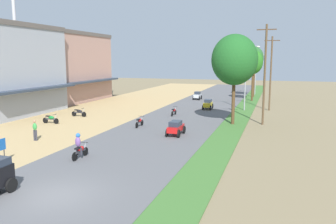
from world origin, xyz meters
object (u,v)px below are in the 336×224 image
at_px(pedestrian_on_shoulder, 35,129).
at_px(motorbike_ahead_second, 140,122).
at_px(median_tree_second, 253,62).
at_px(median_tree_nearest, 235,60).
at_px(utility_pole_far, 271,72).
at_px(motorbike_ahead_third, 174,111).
at_px(car_hatchback_yellow, 208,104).
at_px(parked_motorbike_third, 79,112).
at_px(streetlamp_near, 245,73).
at_px(utility_pole_near, 265,73).
at_px(median_tree_third, 255,58).
at_px(car_sedan_red, 176,127).
at_px(streetlamp_mid, 256,71).
at_px(car_hatchback_silver, 197,95).
at_px(parked_motorbike_second, 51,119).
at_px(motorbike_foreground_rider, 79,147).

height_order(pedestrian_on_shoulder, motorbike_ahead_second, pedestrian_on_shoulder).
bearing_deg(median_tree_second, median_tree_nearest, -91.17).
bearing_deg(utility_pole_far, motorbike_ahead_third, -142.65).
bearing_deg(car_hatchback_yellow, median_tree_second, 66.71).
bearing_deg(car_hatchback_yellow, parked_motorbike_third, -141.94).
height_order(streetlamp_near, utility_pole_far, utility_pole_far).
relative_size(median_tree_second, utility_pole_far, 0.84).
bearing_deg(utility_pole_near, median_tree_second, 97.31).
bearing_deg(motorbike_ahead_second, streetlamp_near, 58.56).
distance_m(median_tree_third, motorbike_ahead_third, 23.65).
relative_size(median_tree_nearest, car_hatchback_yellow, 4.27).
height_order(utility_pole_near, car_sedan_red, utility_pole_near).
xyz_separation_m(streetlamp_mid, car_hatchback_silver, (-7.91, -10.53, -3.43)).
bearing_deg(parked_motorbike_second, motorbike_ahead_second, 7.30).
height_order(streetlamp_mid, utility_pole_far, utility_pole_far).
bearing_deg(median_tree_nearest, motorbike_foreground_rider, -117.82).
bearing_deg(parked_motorbike_third, parked_motorbike_second, -95.13).
relative_size(pedestrian_on_shoulder, median_tree_third, 0.20).
bearing_deg(pedestrian_on_shoulder, streetlamp_mid, 70.96).
relative_size(streetlamp_near, motorbike_ahead_third, 4.38).
xyz_separation_m(utility_pole_far, car_sedan_red, (-6.96, -16.96, -3.93)).
relative_size(utility_pole_far, motorbike_foreground_rider, 4.98).
bearing_deg(parked_motorbike_second, car_hatchback_silver, 68.54).
relative_size(parked_motorbike_second, utility_pole_far, 0.20).
xyz_separation_m(utility_pole_far, motorbike_foreground_rider, (-10.85, -25.18, -3.82)).
xyz_separation_m(streetlamp_mid, motorbike_ahead_third, (-7.06, -25.74, -3.61)).
distance_m(streetlamp_near, car_hatchback_silver, 12.43).
bearing_deg(motorbike_ahead_second, car_hatchback_yellow, 73.34).
bearing_deg(motorbike_ahead_third, streetlamp_mid, 74.67).
bearing_deg(parked_motorbike_third, pedestrian_on_shoulder, -74.90).
height_order(streetlamp_mid, motorbike_foreground_rider, streetlamp_mid).
bearing_deg(motorbike_ahead_second, median_tree_second, 70.27).
relative_size(streetlamp_near, utility_pole_far, 0.88).
bearing_deg(car_hatchback_silver, median_tree_nearest, -67.01).
height_order(car_sedan_red, motorbike_ahead_third, car_sedan_red).
bearing_deg(median_tree_third, streetlamp_near, -90.09).
distance_m(pedestrian_on_shoulder, median_tree_nearest, 18.60).
bearing_deg(pedestrian_on_shoulder, motorbike_foreground_rider, -28.03).
height_order(parked_motorbike_third, motorbike_ahead_third, motorbike_ahead_third).
relative_size(streetlamp_mid, car_sedan_red, 3.13).
bearing_deg(pedestrian_on_shoulder, utility_pole_near, 37.13).
height_order(streetlamp_near, motorbike_ahead_second, streetlamp_near).
distance_m(utility_pole_far, car_hatchback_silver, 13.80).
bearing_deg(parked_motorbike_second, utility_pole_far, 38.27).
distance_m(pedestrian_on_shoulder, streetlamp_near, 25.31).
bearing_deg(car_hatchback_yellow, motorbike_ahead_second, -106.66).
xyz_separation_m(parked_motorbike_third, streetlamp_near, (16.72, 10.28, 4.04)).
distance_m(parked_motorbike_third, pedestrian_on_shoulder, 10.97).
bearing_deg(motorbike_ahead_third, car_sedan_red, -72.22).
relative_size(parked_motorbike_second, motorbike_ahead_third, 1.00).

